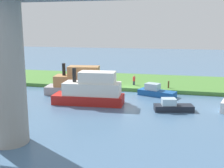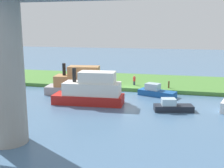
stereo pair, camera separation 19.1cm
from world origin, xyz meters
TOP-DOWN VIEW (x-y plane):
  - ground_plane at (0.00, 0.00)m, footprint 160.00×160.00m
  - grassy_bank at (0.00, -6.00)m, footprint 80.00×12.00m
  - bridge_pylon at (5.76, 18.67)m, footprint 2.82×2.82m
  - person_on_bank at (-0.41, -2.25)m, footprint 0.46×0.46m
  - mooring_post at (-5.27, -1.30)m, footprint 0.20×0.20m
  - motorboat_white at (3.10, 6.93)m, footprint 8.11×3.18m
  - pontoon_yellow at (-3.80, 1.50)m, footprint 4.98×3.16m
  - skiff_small at (6.14, 2.75)m, footprint 8.10×3.58m
  - motorboat_red at (-5.98, 7.62)m, footprint 4.22×2.29m

SIDE VIEW (x-z plane):
  - ground_plane at x=0.00m, z-range 0.00..0.00m
  - grassy_bank at x=0.00m, z-range 0.00..0.50m
  - motorboat_red at x=-5.98m, z-range -0.19..1.14m
  - pontoon_yellow at x=-3.80m, z-range -0.22..1.34m
  - mooring_post at x=-5.27m, z-range 0.50..1.44m
  - person_on_bank at x=-0.41m, z-range 0.51..1.90m
  - skiff_small at x=6.14m, z-range -0.52..3.49m
  - motorboat_white at x=3.10m, z-range -0.53..3.54m
  - bridge_pylon at x=5.76m, z-range 0.00..10.33m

